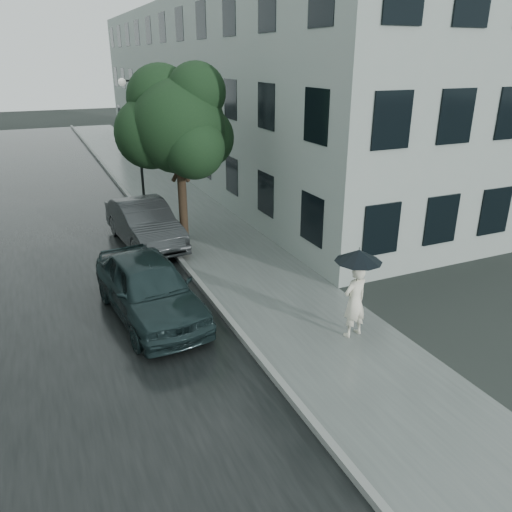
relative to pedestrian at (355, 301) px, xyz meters
name	(u,v)px	position (x,y,z in m)	size (l,w,h in m)	color
ground	(303,327)	(-0.88, 0.81, -0.90)	(120.00, 120.00, 0.00)	black
sidewalk	(178,203)	(-0.63, 12.81, -0.89)	(3.50, 60.00, 0.01)	slate
kerb_near	(137,207)	(-2.45, 12.81, -0.82)	(0.15, 60.00, 0.15)	slate
asphalt_road	(51,218)	(-5.95, 12.81, -0.90)	(6.85, 60.00, 0.00)	black
building_near	(224,87)	(4.59, 20.31, 3.60)	(7.02, 36.00, 9.00)	gray
pedestrian	(355,301)	(0.00, 0.00, 0.00)	(0.65, 0.43, 1.78)	silver
umbrella	(359,256)	(-0.02, -0.04, 1.15)	(1.26, 1.26, 1.30)	black
street_tree	(177,124)	(-1.84, 7.68, 3.21)	(3.96, 3.60, 6.05)	#332619
lamp_post	(135,134)	(-2.04, 13.80, 2.15)	(0.83, 0.44, 5.33)	black
car_near	(149,287)	(-4.12, 2.90, -0.10)	(1.87, 4.64, 1.58)	black
car_far	(144,223)	(-3.08, 8.20, -0.13)	(1.61, 4.63, 1.52)	#222527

